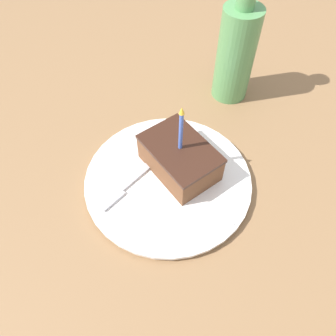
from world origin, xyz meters
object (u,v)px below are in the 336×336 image
Objects in this scene: fork at (138,174)px; bottle at (236,51)px; plate at (168,180)px; cake_slice at (180,158)px.

bottle reaches higher than fork.
plate is at bearing 24.40° from bottle.
fork is (0.04, -0.03, 0.01)m from plate.
fork is 0.80× the size of bottle.
plate is at bearing 10.51° from cake_slice.
plate is 1.13× the size of bottle.
cake_slice is (-0.03, -0.01, 0.03)m from plate.
cake_slice is 0.07m from fork.
plate is 0.28m from bottle.
bottle is at bearing -155.60° from plate.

